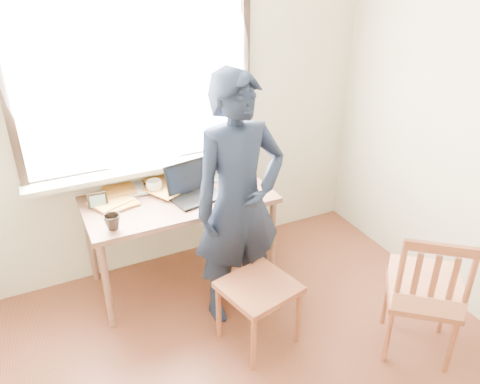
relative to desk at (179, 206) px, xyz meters
name	(u,v)px	position (x,y,z in m)	size (l,w,h in m)	color
room_shell	(282,159)	(0.03, -1.43, 0.95)	(3.52, 4.02, 2.61)	beige
desk	(179,206)	(0.00, 0.00, 0.00)	(1.42, 0.71, 0.76)	brown
laptop	(193,189)	(0.11, -0.03, 0.14)	(0.42, 0.36, 0.25)	black
mug_white	(154,186)	(-0.14, 0.17, 0.13)	(0.12, 0.12, 0.10)	white
mug_dark	(112,222)	(-0.55, -0.23, 0.13)	(0.11, 0.11, 0.11)	black
mouse	(234,190)	(0.42, -0.10, 0.10)	(0.09, 0.06, 0.03)	black
desk_clutter	(158,185)	(-0.09, 0.22, 0.10)	(0.82, 0.44, 0.04)	white
book_a	(120,192)	(-0.38, 0.27, 0.09)	(0.19, 0.25, 0.02)	white
book_b	(205,174)	(0.33, 0.27, 0.09)	(0.20, 0.27, 0.02)	white
picture_frame	(98,201)	(-0.58, 0.10, 0.13)	(0.14, 0.02, 0.11)	black
work_chair	(259,293)	(0.23, -0.87, -0.29)	(0.54, 0.53, 0.47)	brown
side_chair	(425,289)	(1.15, -1.42, -0.18)	(0.62, 0.62, 0.97)	brown
person	(239,203)	(0.26, -0.52, 0.23)	(0.67, 0.44, 1.82)	black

